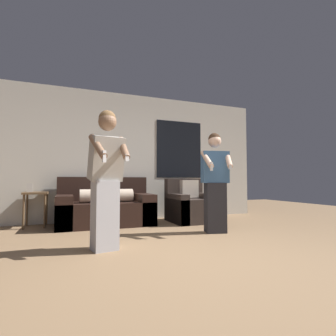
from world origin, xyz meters
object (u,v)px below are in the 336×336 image
person_left (106,177)px  side_table (36,198)px  couch (105,208)px  person_right (215,182)px  armchair (190,206)px

person_left → side_table: bearing=115.0°
couch → side_table: 1.24m
person_left → person_right: bearing=14.8°
armchair → side_table: 2.90m
person_right → person_left: bearing=-165.2°
armchair → couch: bearing=172.5°
side_table → person_right: person_right is taller
couch → side_table: (-1.20, 0.21, 0.21)m
side_table → person_left: (0.96, -2.06, 0.35)m
side_table → person_right: 3.19m
person_left → couch: bearing=82.5°
couch → person_right: size_ratio=1.07×
couch → person_left: bearing=-97.5°
couch → armchair: couch is taller
person_left → person_right: (1.79, 0.47, -0.06)m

